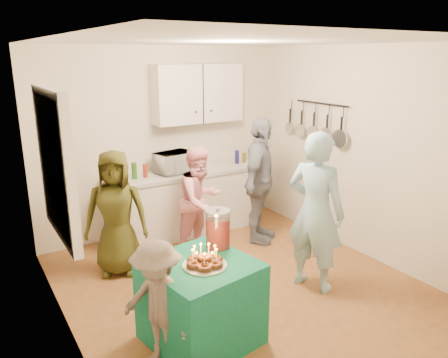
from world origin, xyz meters
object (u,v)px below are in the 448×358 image
punch_jar (218,230)px  child_near_left (158,305)px  party_table (201,302)px  woman_back_left (116,213)px  microwave (174,162)px  woman_back_center (200,201)px  counter (186,203)px  man_birthday (315,212)px  woman_back_right (260,181)px

punch_jar → child_near_left: bearing=-158.2°
party_table → woman_back_left: woman_back_left is taller
party_table → microwave: bearing=69.4°
woman_back_center → counter: bearing=60.2°
woman_back_center → man_birthday: bearing=-84.1°
man_birthday → woman_back_center: bearing=2.8°
counter → punch_jar: (-0.73, -2.10, 0.50)m
counter → man_birthday: bearing=-77.6°
woman_back_right → punch_jar: bearing=-177.7°
counter → party_table: bearing=-114.1°
punch_jar → man_birthday: size_ratio=0.20×
woman_back_center → woman_back_right: bearing=-23.9°
child_near_left → man_birthday: bearing=75.5°
microwave → man_birthday: man_birthday is taller
party_table → child_near_left: (-0.44, -0.10, 0.17)m
microwave → woman_back_center: 0.79m
woman_back_left → party_table: bearing=-56.3°
woman_back_left → microwave: bearing=59.1°
microwave → man_birthday: bearing=-84.8°
counter → party_table: counter is taller
party_table → woman_back_center: 1.85m
counter → woman_back_left: size_ratio=1.50×
man_birthday → child_near_left: man_birthday is taller
party_table → woman_back_right: 2.34m
counter → microwave: 0.64m
man_birthday → woman_back_center: man_birthday is taller
party_table → child_near_left: 0.49m
microwave → woman_back_left: bearing=-159.2°
child_near_left → party_table: bearing=79.5°
man_birthday → microwave: bearing=-4.2°
microwave → woman_back_right: woman_back_right is taller
woman_back_center → woman_back_right: (0.85, -0.09, 0.15)m
microwave → man_birthday: size_ratio=0.29×
counter → woman_back_left: bearing=-151.4°
microwave → man_birthday: (0.63, -2.11, -0.18)m
man_birthday → woman_back_left: man_birthday is taller
party_table → woman_back_center: (0.88, 1.60, 0.32)m
counter → punch_jar: size_ratio=6.47×
party_table → woman_back_center: bearing=61.2°
party_table → woman_back_left: (-0.20, 1.64, 0.35)m
woman_back_center → microwave: bearing=73.4°
punch_jar → man_birthday: bearing=-0.4°
man_birthday → woman_back_right: (0.23, 1.32, -0.02)m
man_birthday → woman_back_center: size_ratio=1.24×
punch_jar → child_near_left: size_ratio=0.31×
punch_jar → woman_back_left: bearing=108.9°
man_birthday → woman_back_left: bearing=28.7°
punch_jar → woman_back_left: 1.53m
counter → woman_back_right: woman_back_right is taller
punch_jar → woman_back_right: size_ratio=0.20×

